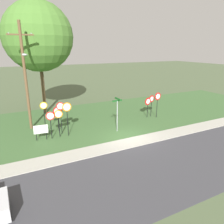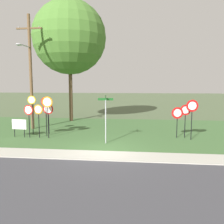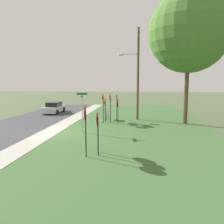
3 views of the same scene
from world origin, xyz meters
name	(u,v)px [view 2 (image 2 of 3)]	position (x,y,z in m)	size (l,w,h in m)	color
ground_plane	(103,152)	(0.00, 0.00, 0.00)	(160.00, 160.00, 0.00)	#4C5B3D
road_asphalt	(83,190)	(0.00, -4.80, 0.01)	(44.00, 6.40, 0.01)	#3D3D42
sidewalk_strip	(101,156)	(0.00, -0.80, 0.03)	(44.00, 1.60, 0.06)	#ADAA9E
grass_median	(114,130)	(0.00, 6.00, 0.02)	(44.00, 12.00, 0.04)	#3D6033
stop_sign_near_left	(29,114)	(-5.59, 2.72, 1.70)	(0.69, 0.14, 2.29)	black
stop_sign_near_right	(32,107)	(-5.86, 3.85, 2.06)	(0.62, 0.10, 2.86)	black
stop_sign_far_left	(48,108)	(-4.23, 2.72, 2.14)	(0.75, 0.10, 2.88)	black
stop_sign_far_center	(48,112)	(-4.71, 4.05, 1.69)	(0.78, 0.11, 2.27)	black
stop_sign_far_right	(46,108)	(-4.61, 3.36, 2.06)	(0.68, 0.10, 2.80)	black
stop_sign_center_tall	(38,114)	(-4.93, 2.80, 1.71)	(0.67, 0.12, 2.32)	black
yield_sign_near_left	(192,110)	(5.46, 3.28, 2.07)	(0.80, 0.12, 2.69)	black
yield_sign_near_right	(185,113)	(5.15, 3.85, 1.76)	(0.73, 0.11, 2.31)	black
yield_sign_far_left	(177,115)	(4.60, 3.75, 1.62)	(0.80, 0.14, 2.14)	black
street_name_post	(106,115)	(-0.10, 1.77, 1.84)	(0.96, 0.82, 3.03)	#9EA0A8
utility_pole	(30,68)	(-6.82, 5.79, 5.00)	(2.10, 2.13, 9.22)	brown
notice_board	(19,125)	(-6.39, 2.84, 0.87)	(1.10, 0.13, 1.25)	black
oak_tree_left	(70,38)	(-4.80, 10.32, 8.21)	(7.12, 7.12, 11.75)	brown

